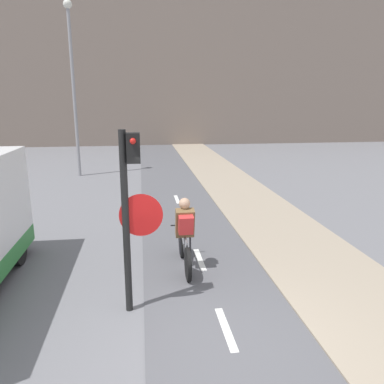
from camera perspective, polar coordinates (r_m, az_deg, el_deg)
ground_plane at (r=5.51m, az=6.44°, el=-23.03°), size 120.00×120.00×0.00m
bike_lane at (r=5.51m, az=6.43°, el=-22.93°), size 2.38×60.00×0.02m
building_row_background at (r=31.12m, az=-5.93°, el=18.51°), size 60.00×5.20×11.79m
traffic_light_pole at (r=5.71m, az=-9.31°, el=-1.55°), size 0.67×0.26×2.89m
street_lamp_far at (r=17.34m, az=-17.75°, el=16.84°), size 0.36×0.36×7.28m
cyclist_near at (r=7.41m, az=-1.10°, el=-6.66°), size 0.46×1.74×1.47m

